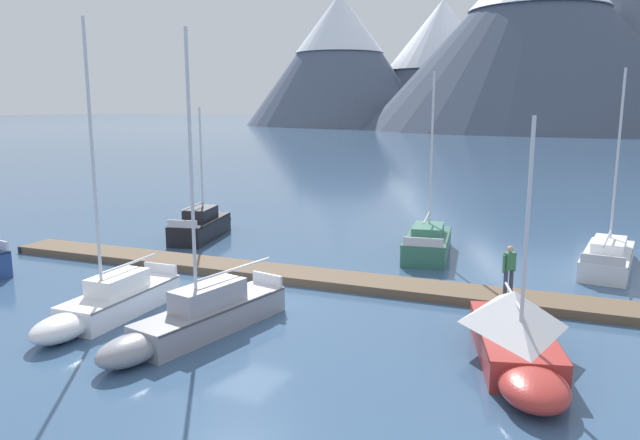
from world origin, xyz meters
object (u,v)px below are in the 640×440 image
(sailboat_mid_dock_port, at_px, (109,302))
(sailboat_end_of_dock, at_px, (609,255))
(sailboat_outer_slip, at_px, (516,333))
(person_on_dock, at_px, (509,267))
(sailboat_far_berth, at_px, (429,240))
(sailboat_second_berth, at_px, (204,225))
(sailboat_mid_dock_starboard, at_px, (199,317))

(sailboat_mid_dock_port, relative_size, sailboat_end_of_dock, 1.13)
(sailboat_outer_slip, relative_size, person_on_dock, 3.80)
(sailboat_far_berth, bearing_deg, person_on_dock, -53.35)
(sailboat_second_berth, xyz_separation_m, sailboat_mid_dock_starboard, (8.01, -11.36, -0.05))
(sailboat_second_berth, relative_size, person_on_dock, 3.88)
(person_on_dock, bearing_deg, sailboat_mid_dock_starboard, -137.69)
(sailboat_second_berth, distance_m, sailboat_far_berth, 11.49)
(sailboat_second_berth, relative_size, sailboat_mid_dock_starboard, 0.75)
(sailboat_far_berth, height_order, sailboat_outer_slip, sailboat_far_berth)
(sailboat_outer_slip, bearing_deg, sailboat_far_berth, 115.93)
(sailboat_far_berth, bearing_deg, sailboat_second_berth, -172.39)
(sailboat_mid_dock_starboard, bearing_deg, person_on_dock, 42.31)
(sailboat_end_of_dock, relative_size, person_on_dock, 4.80)
(sailboat_far_berth, height_order, sailboat_end_of_dock, sailboat_far_berth)
(sailboat_mid_dock_starboard, xyz_separation_m, sailboat_far_berth, (3.37, 12.88, 0.00))
(sailboat_end_of_dock, xyz_separation_m, person_on_dock, (-3.13, -6.65, 0.74))
(sailboat_outer_slip, bearing_deg, sailboat_second_berth, 150.83)
(sailboat_mid_dock_starboard, height_order, person_on_dock, sailboat_mid_dock_starboard)
(sailboat_far_berth, xyz_separation_m, person_on_dock, (4.35, -5.85, 0.68))
(sailboat_second_berth, distance_m, sailboat_end_of_dock, 19.00)
(sailboat_mid_dock_port, xyz_separation_m, person_on_dock, (11.19, 7.02, 0.72))
(sailboat_second_berth, height_order, sailboat_mid_dock_starboard, sailboat_mid_dock_starboard)
(sailboat_mid_dock_starboard, relative_size, sailboat_outer_slip, 1.36)
(sailboat_mid_dock_starboard, height_order, sailboat_end_of_dock, sailboat_mid_dock_starboard)
(sailboat_mid_dock_port, height_order, sailboat_end_of_dock, sailboat_mid_dock_port)
(sailboat_mid_dock_port, distance_m, person_on_dock, 13.23)
(sailboat_second_berth, distance_m, person_on_dock, 16.33)
(sailboat_mid_dock_starboard, bearing_deg, sailboat_second_berth, 125.20)
(sailboat_mid_dock_starboard, distance_m, person_on_dock, 10.47)
(sailboat_mid_dock_starboard, relative_size, person_on_dock, 5.16)
(sailboat_mid_dock_port, bearing_deg, sailboat_far_berth, 61.99)
(sailboat_mid_dock_starboard, xyz_separation_m, sailboat_end_of_dock, (10.85, 13.68, -0.06))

